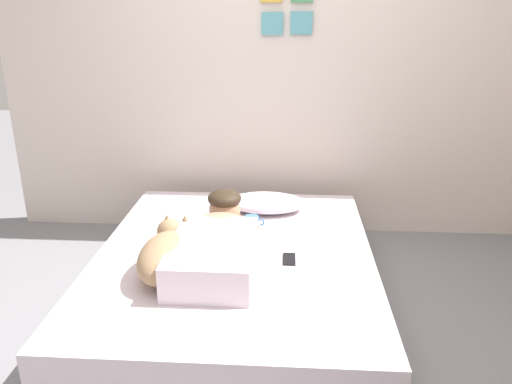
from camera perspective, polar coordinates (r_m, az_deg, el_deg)
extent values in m
plane|color=gray|center=(2.75, 2.62, -16.71)|extent=(12.36, 12.36, 0.00)
cube|color=silver|center=(3.75, 3.42, 13.93)|extent=(4.18, 0.10, 2.50)
cube|color=#59A5B2|center=(3.68, 1.85, 18.44)|extent=(0.15, 0.02, 0.15)
cube|color=#59A5B2|center=(3.67, 5.14, 18.45)|extent=(0.15, 0.02, 0.15)
cube|color=#4C4742|center=(2.98, -2.32, -11.56)|extent=(1.57, 1.97, 0.16)
cube|color=silver|center=(2.89, -2.37, -8.49)|extent=(1.53, 1.91, 0.20)
ellipsoid|color=silver|center=(3.39, 1.15, -1.21)|extent=(0.52, 0.32, 0.11)
cube|color=silver|center=(2.60, -4.87, -7.30)|extent=(0.42, 0.64, 0.18)
ellipsoid|color=tan|center=(2.89, -3.91, -3.89)|extent=(0.32, 0.20, 0.16)
sphere|color=tan|center=(3.02, -3.54, -1.97)|extent=(0.19, 0.19, 0.19)
ellipsoid|color=#332619|center=(3.00, -3.57, -0.73)|extent=(0.20, 0.20, 0.10)
cylinder|color=tan|center=(3.05, -5.43, -3.29)|extent=(0.23, 0.07, 0.14)
cylinder|color=tan|center=(3.02, -1.68, -3.39)|extent=(0.23, 0.07, 0.14)
ellipsoid|color=#9E7A56|center=(2.61, -10.21, -7.22)|extent=(0.26, 0.48, 0.20)
sphere|color=#9E7A56|center=(2.83, -9.62, -4.45)|extent=(0.15, 0.15, 0.15)
cone|color=#7E6145|center=(2.83, -10.00, -2.98)|extent=(0.05, 0.05, 0.05)
cone|color=#7E6145|center=(2.81, -8.01, -3.05)|extent=(0.05, 0.05, 0.05)
cylinder|color=teal|center=(3.13, -0.49, -3.41)|extent=(0.09, 0.09, 0.07)
torus|color=teal|center=(3.12, 0.56, -3.43)|extent=(0.05, 0.01, 0.05)
cube|color=black|center=(2.76, 3.76, -7.56)|extent=(0.07, 0.14, 0.01)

